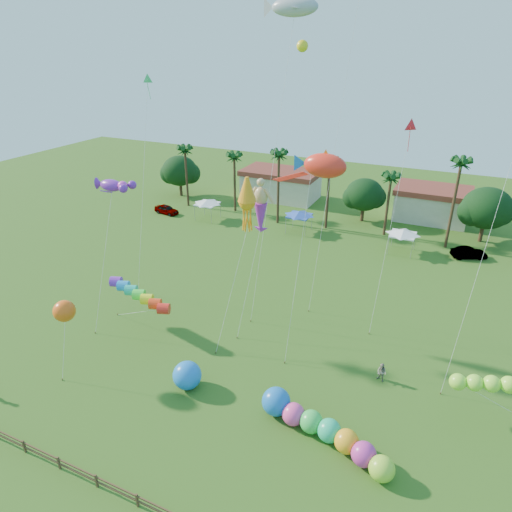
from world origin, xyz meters
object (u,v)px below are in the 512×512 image
at_px(car_a, 166,209).
at_px(spectator_b, 382,373).
at_px(car_b, 469,253).
at_px(caterpillar_inflatable, 320,428).
at_px(blue_ball, 187,375).

height_order(car_a, spectator_b, spectator_b).
relative_size(car_b, caterpillar_inflatable, 0.42).
bearing_deg(blue_ball, caterpillar_inflatable, -2.67).
bearing_deg(car_b, car_a, 69.89).
height_order(car_b, caterpillar_inflatable, caterpillar_inflatable).
distance_m(car_b, caterpillar_inflatable, 35.45).
xyz_separation_m(spectator_b, blue_ball, (-13.31, -6.95, 0.31)).
bearing_deg(spectator_b, caterpillar_inflatable, -85.89).
distance_m(car_a, spectator_b, 44.85).
relative_size(car_b, blue_ball, 1.88).
bearing_deg(caterpillar_inflatable, car_b, 92.53).
height_order(caterpillar_inflatable, blue_ball, blue_ball).
relative_size(car_a, spectator_b, 2.53).
relative_size(spectator_b, blue_ball, 0.72).
xyz_separation_m(car_b, blue_ball, (-18.65, -34.04, 0.42)).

